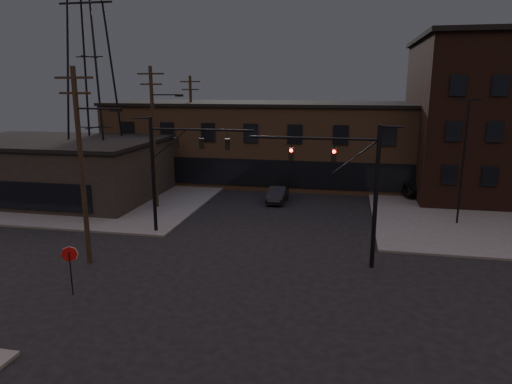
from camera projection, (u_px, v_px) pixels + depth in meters
The scene contains 15 objects.
ground at pixel (241, 291), 22.69m from camera, with size 140.00×140.00×0.00m, color black.
sidewalk_nw at pixel (86, 182), 47.92m from camera, with size 30.00×30.00×0.15m, color #474744.
building_row at pixel (301, 143), 48.51m from camera, with size 40.00×12.00×8.00m, color brown.
building_left at pixel (67, 171), 41.25m from camera, with size 16.00×12.00×5.00m, color black.
traffic_signal_near at pixel (355, 181), 24.83m from camera, with size 7.12×0.24×8.00m.
traffic_signal_far at pixel (170, 162), 30.48m from camera, with size 7.12×0.24×8.00m.
stop_sign at pixel (70, 259), 21.92m from camera, with size 0.72×0.33×2.48m.
utility_pole_near at pixel (82, 162), 25.09m from camera, with size 3.70×0.28×11.00m.
utility_pole_mid at pixel (154, 135), 36.67m from camera, with size 3.70×0.28×11.50m.
utility_pole_far at pixel (192, 126), 48.41m from camera, with size 2.20×0.28×11.00m.
transmission_tower at pixel (90, 57), 40.50m from camera, with size 7.00×7.00×25.00m, color black, non-canonical shape.
lot_light_a at pixel (464, 150), 32.29m from camera, with size 1.50×0.28×9.14m.
parked_car_lot_a at pixel (431, 189), 40.78m from camera, with size 1.93×4.80×1.63m, color black.
parked_car_lot_b at pixel (468, 190), 40.99m from camera, with size 1.96×4.82×1.40m, color silver.
car_crossing at pixel (278, 194), 40.05m from camera, with size 1.45×4.15×1.37m, color black.
Camera 1 is at (4.87, -20.41, 9.98)m, focal length 32.00 mm.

